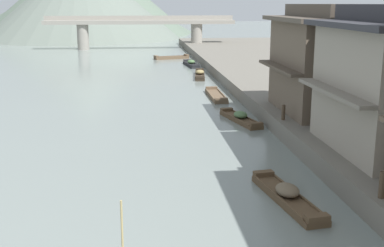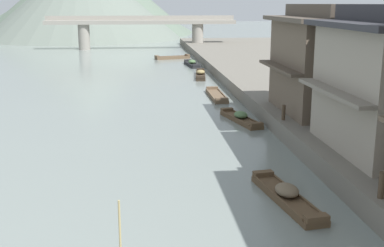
% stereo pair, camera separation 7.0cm
% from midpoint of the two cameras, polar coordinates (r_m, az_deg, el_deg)
% --- Properties ---
extents(riverbank_right, '(18.00, 110.00, 0.94)m').
position_cam_midpoint_polar(riverbank_right, '(40.84, 17.80, 3.54)').
color(riverbank_right, '#6B665B').
rests_on(riverbank_right, ground).
extents(boat_moored_nearest, '(1.06, 5.43, 0.43)m').
position_cam_midpoint_polar(boat_moored_nearest, '(38.87, 2.88, 3.20)').
color(boat_moored_nearest, brown).
rests_on(boat_moored_nearest, ground).
extents(boat_moored_second, '(1.61, 4.92, 0.67)m').
position_cam_midpoint_polar(boat_moored_second, '(18.86, 10.87, -8.13)').
color(boat_moored_second, brown).
rests_on(boat_moored_second, ground).
extents(boat_moored_third, '(1.90, 4.76, 0.65)m').
position_cam_midpoint_polar(boat_moored_third, '(30.96, 5.65, 0.62)').
color(boat_moored_third, brown).
rests_on(boat_moored_third, ground).
extents(boat_moored_far, '(1.59, 5.91, 0.72)m').
position_cam_midpoint_polar(boat_moored_far, '(49.76, 1.02, 5.60)').
color(boat_moored_far, '#33281E').
rests_on(boat_moored_far, ground).
extents(boat_midriver_drifting, '(1.47, 5.37, 0.74)m').
position_cam_midpoint_polar(boat_midriver_drifting, '(58.59, 0.03, 6.82)').
color(boat_midriver_drifting, '#232326').
rests_on(boat_midriver_drifting, ground).
extents(boat_midriver_upstream, '(4.74, 2.47, 0.53)m').
position_cam_midpoint_polar(boat_midriver_upstream, '(66.30, -2.23, 7.53)').
color(boat_midriver_upstream, brown).
rests_on(boat_midriver_upstream, ground).
extents(house_waterfront_tall, '(6.14, 7.70, 6.14)m').
position_cam_midpoint_polar(house_waterfront_tall, '(29.92, 15.30, 6.99)').
color(house_waterfront_tall, brown).
rests_on(house_waterfront_tall, riverbank_right).
extents(mooring_post_dock_near, '(0.20, 0.20, 0.90)m').
position_cam_midpoint_polar(mooring_post_dock_near, '(17.37, 20.94, -6.61)').
color(mooring_post_dock_near, '#473828').
rests_on(mooring_post_dock_near, riverbank_right).
extents(mooring_post_dock_mid, '(0.20, 0.20, 0.83)m').
position_cam_midpoint_polar(mooring_post_dock_mid, '(27.50, 10.48, 1.25)').
color(mooring_post_dock_mid, '#473828').
rests_on(mooring_post_dock_mid, riverbank_right).
extents(stone_bridge, '(29.98, 2.40, 5.23)m').
position_cam_midpoint_polar(stone_bridge, '(80.87, -5.79, 10.93)').
color(stone_bridge, gray).
rests_on(stone_bridge, ground).
extents(hill_far_east, '(55.24, 55.24, 15.17)m').
position_cam_midpoint_polar(hill_far_east, '(131.15, -12.33, 13.46)').
color(hill_far_east, '#5B6B5B').
rests_on(hill_far_east, ground).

